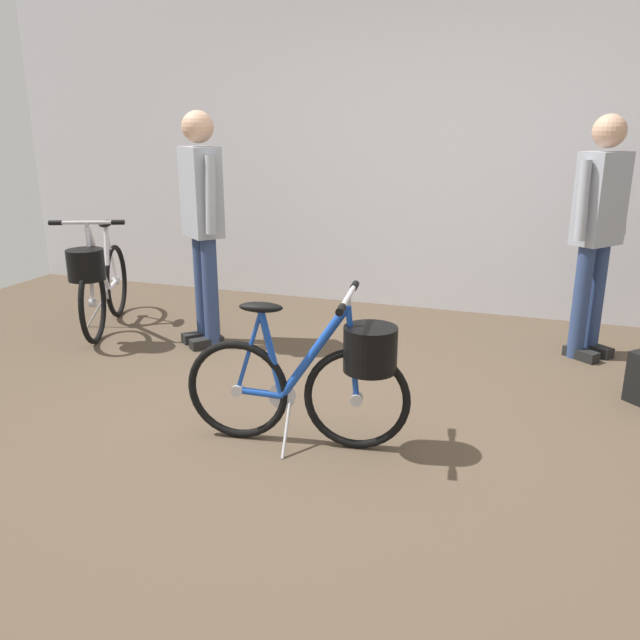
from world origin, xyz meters
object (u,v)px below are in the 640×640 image
(display_bike_left, at_px, (99,280))
(visitor_near_wall, at_px, (598,224))
(visitor_browsing, at_px, (202,216))
(folding_bike_foreground, at_px, (321,373))

(display_bike_left, distance_m, visitor_near_wall, 3.60)
(display_bike_left, height_order, visitor_browsing, visitor_browsing)
(visitor_near_wall, xyz_separation_m, visitor_browsing, (-2.61, -0.64, 0.02))
(display_bike_left, bearing_deg, visitor_browsing, 3.07)
(folding_bike_foreground, height_order, visitor_browsing, visitor_browsing)
(folding_bike_foreground, xyz_separation_m, display_bike_left, (-2.19, 1.17, 0.03))
(display_bike_left, distance_m, visitor_browsing, 1.03)
(visitor_near_wall, bearing_deg, display_bike_left, -168.89)
(folding_bike_foreground, distance_m, visitor_near_wall, 2.33)
(display_bike_left, relative_size, visitor_browsing, 0.74)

